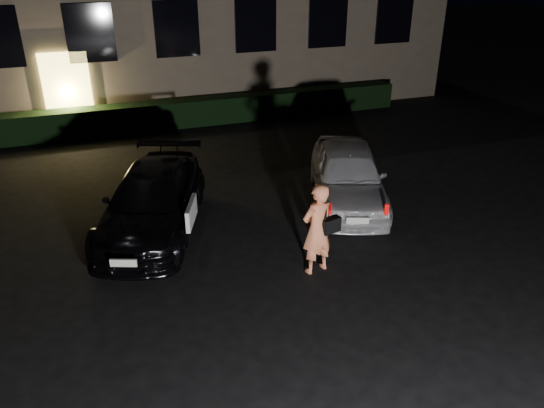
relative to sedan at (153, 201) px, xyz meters
name	(u,v)px	position (x,y,z in m)	size (l,w,h in m)	color
ground	(312,312)	(1.99, -3.73, -0.63)	(80.00, 80.00, 0.00)	black
hedge	(185,113)	(1.99, 6.77, -0.20)	(15.00, 0.70, 0.85)	black
sedan	(153,201)	(0.00, 0.00, 0.00)	(3.16, 4.66, 1.25)	black
hatch	(348,175)	(4.40, -0.17, 0.04)	(2.87, 4.23, 1.34)	silver
man	(318,229)	(2.56, -2.62, 0.24)	(0.79, 0.57, 1.74)	#FF895C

